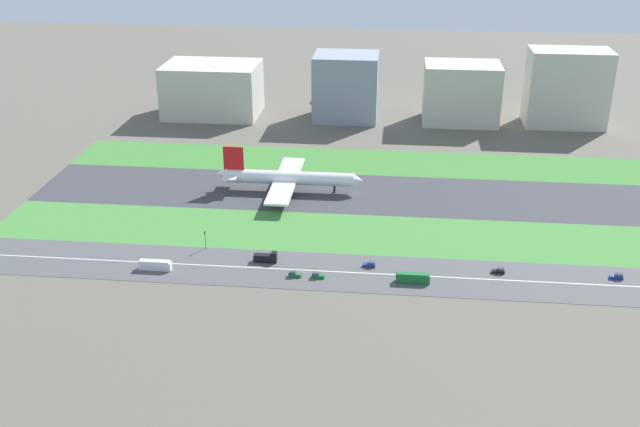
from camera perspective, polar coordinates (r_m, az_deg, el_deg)
The scene contains 21 objects.
ground_plane at distance 332.43m, azimuth 2.61°, elevation 1.51°, with size 800.00×800.00×0.00m, color #5B564C.
runway at distance 332.41m, azimuth 2.61°, elevation 1.52°, with size 280.00×46.00×0.10m, color #38383D.
grass_median_north at distance 370.60m, azimuth 3.00°, elevation 3.92°, with size 280.00×36.00×0.10m, color #3D7A33.
grass_median_south at distance 294.97m, azimuth 2.11°, elevation -1.50°, with size 280.00×36.00×0.10m, color #427F38.
highway at distance 266.49m, azimuth 1.62°, elevation -4.44°, with size 280.00×28.00×0.10m, color #4C4C4F.
highway_centerline at distance 266.46m, azimuth 1.62°, elevation -4.43°, with size 266.00×0.50×0.01m, color silver.
airliner at distance 333.01m, azimuth -2.55°, elevation 2.71°, with size 65.00×56.00×19.70m.
car_1 at distance 263.21m, azimuth -1.95°, elevation -4.62°, with size 4.40×1.80×2.00m.
truck_0 at distance 273.27m, azimuth -4.10°, elevation -3.35°, with size 8.40×2.50×4.00m.
car_3 at distance 270.04m, azimuth 3.78°, elevation -3.87°, with size 4.40×1.80×2.00m.
bus_1 at distance 273.49m, azimuth -12.35°, elevation -3.83°, with size 11.60×2.50×3.50m.
car_4 at distance 272.62m, azimuth 13.35°, elevation -4.24°, with size 4.40×1.80×2.00m.
car_0 at distance 281.08m, azimuth 21.52°, elevation -4.46°, with size 4.40×1.80×2.00m.
bus_0 at distance 260.83m, azimuth 7.02°, elevation -4.86°, with size 11.60×2.50×3.50m.
car_2 at distance 262.31m, azimuth -0.19°, elevation -4.71°, with size 4.40×1.80×2.00m.
traffic_light at distance 284.01m, azimuth -8.66°, elevation -1.88°, with size 0.36×0.50×7.20m.
terminal_building at distance 448.42m, azimuth -8.12°, elevation 9.26°, with size 53.93×38.01×29.81m, color beige.
hangar_building at distance 435.54m, azimuth 1.97°, elevation 9.54°, with size 36.07×30.04×37.08m, color gray.
office_tower at distance 436.50m, azimuth 10.61°, elevation 8.92°, with size 41.84×29.64×33.24m, color beige.
cargo_warehouse at distance 443.79m, azimuth 18.13°, elevation 9.00°, with size 43.50×24.16×42.26m, color beige.
fuel_tank_west at distance 482.03m, azimuth 1.80°, elevation 9.63°, with size 20.02×20.02×15.40m, color silver.
Camera 1 is at (16.96, -306.91, 126.59)m, focal length 42.38 mm.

